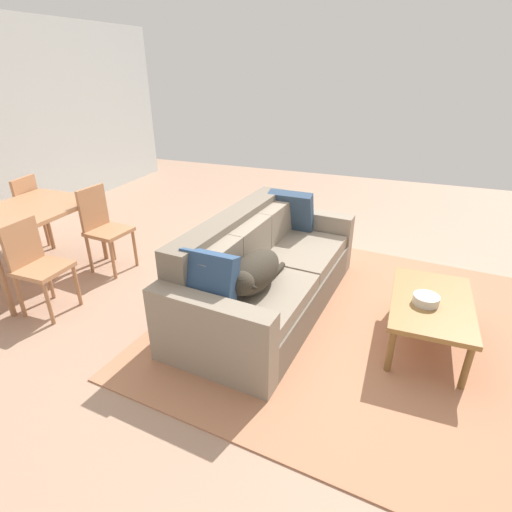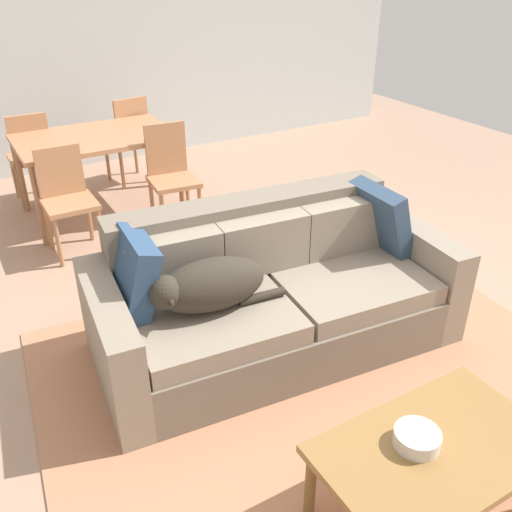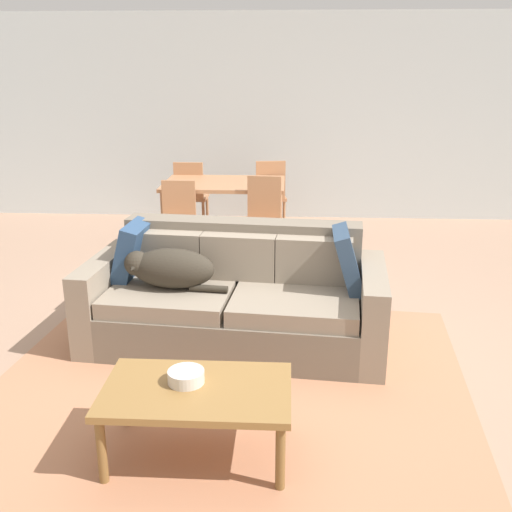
# 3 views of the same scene
# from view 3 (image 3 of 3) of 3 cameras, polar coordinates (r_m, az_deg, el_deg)

# --- Properties ---
(ground_plane) EXTENTS (10.00, 10.00, 0.00)m
(ground_plane) POSITION_cam_3_polar(r_m,az_deg,el_deg) (4.65, 0.16, -8.16)
(ground_plane) COLOR tan
(back_partition) EXTENTS (8.00, 0.12, 2.70)m
(back_partition) POSITION_cam_3_polar(r_m,az_deg,el_deg) (8.20, 1.68, 13.12)
(back_partition) COLOR silver
(back_partition) RESTS_ON ground
(area_rug) EXTENTS (3.42, 3.47, 0.01)m
(area_rug) POSITION_cam_3_polar(r_m,az_deg,el_deg) (3.91, -3.11, -13.57)
(area_rug) COLOR #B67957
(area_rug) RESTS_ON ground
(couch) EXTENTS (2.30, 1.20, 0.88)m
(couch) POSITION_cam_3_polar(r_m,az_deg,el_deg) (4.54, -1.91, -4.20)
(couch) COLOR #726657
(couch) RESTS_ON ground
(dog_on_left_cushion) EXTENTS (0.78, 0.36, 0.30)m
(dog_on_left_cushion) POSITION_cam_3_polar(r_m,az_deg,el_deg) (4.42, -8.37, -1.16)
(dog_on_left_cushion) COLOR #332D23
(dog_on_left_cushion) RESTS_ON couch
(throw_pillow_by_left_arm) EXTENTS (0.27, 0.46, 0.46)m
(throw_pillow_by_left_arm) POSITION_cam_3_polar(r_m,az_deg,el_deg) (4.70, -11.85, 0.44)
(throw_pillow_by_left_arm) COLOR navy
(throw_pillow_by_left_arm) RESTS_ON couch
(throw_pillow_by_right_arm) EXTENTS (0.26, 0.47, 0.47)m
(throw_pillow_by_right_arm) POSITION_cam_3_polar(r_m,az_deg,el_deg) (4.42, 8.86, -0.40)
(throw_pillow_by_right_arm) COLOR #304660
(throw_pillow_by_right_arm) RESTS_ON couch
(coffee_table) EXTENTS (1.00, 0.61, 0.42)m
(coffee_table) POSITION_cam_3_polar(r_m,az_deg,el_deg) (3.25, -5.71, -13.24)
(coffee_table) COLOR olive
(coffee_table) RESTS_ON ground
(bowl_on_coffee_table) EXTENTS (0.20, 0.20, 0.07)m
(bowl_on_coffee_table) POSITION_cam_3_polar(r_m,az_deg,el_deg) (3.26, -6.75, -11.45)
(bowl_on_coffee_table) COLOR silver
(bowl_on_coffee_table) RESTS_ON coffee_table
(dining_table) EXTENTS (1.38, 0.91, 0.76)m
(dining_table) POSITION_cam_3_polar(r_m,az_deg,el_deg) (6.86, -3.06, 6.56)
(dining_table) COLOR tan
(dining_table) RESTS_ON ground
(dining_chair_near_left) EXTENTS (0.40, 0.40, 0.87)m
(dining_chair_near_left) POSITION_cam_3_polar(r_m,az_deg,el_deg) (6.37, -7.55, 3.70)
(dining_chair_near_left) COLOR tan
(dining_chair_near_left) RESTS_ON ground
(dining_chair_near_right) EXTENTS (0.44, 0.44, 0.92)m
(dining_chair_near_right) POSITION_cam_3_polar(r_m,az_deg,el_deg) (6.28, 0.67, 3.86)
(dining_chair_near_right) COLOR tan
(dining_chair_near_right) RESTS_ON ground
(dining_chair_far_left) EXTENTS (0.40, 0.40, 0.91)m
(dining_chair_far_left) POSITION_cam_3_polar(r_m,az_deg,el_deg) (7.50, -6.32, 6.03)
(dining_chair_far_left) COLOR tan
(dining_chair_far_left) RESTS_ON ground
(dining_chair_far_right) EXTENTS (0.46, 0.46, 0.93)m
(dining_chair_far_right) POSITION_cam_3_polar(r_m,az_deg,el_deg) (7.45, 1.34, 6.09)
(dining_chair_far_right) COLOR tan
(dining_chair_far_right) RESTS_ON ground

